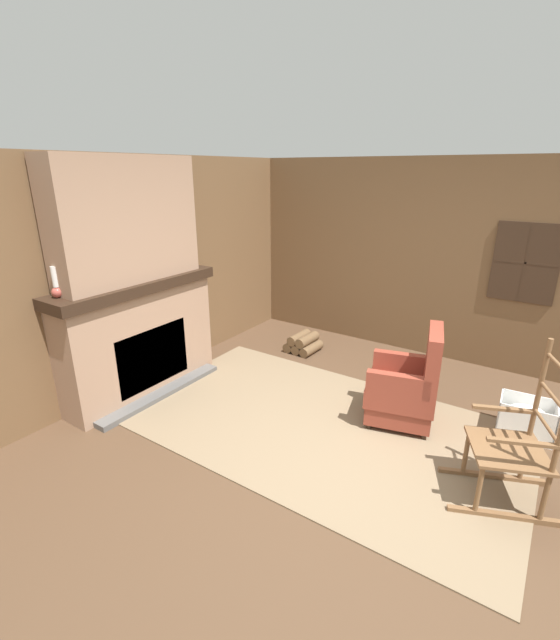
# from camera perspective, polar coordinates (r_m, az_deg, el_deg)

# --- Properties ---
(ground_plane) EXTENTS (14.00, 14.00, 0.00)m
(ground_plane) POSITION_cam_1_polar(r_m,az_deg,el_deg) (3.76, 10.00, -19.52)
(ground_plane) COLOR #4C3523
(wood_panel_wall_left) EXTENTS (0.06, 6.13, 2.50)m
(wood_panel_wall_left) POSITION_cam_1_polar(r_m,az_deg,el_deg) (4.87, -20.62, 5.20)
(wood_panel_wall_left) COLOR brown
(wood_panel_wall_left) RESTS_ON ground
(wood_panel_wall_back) EXTENTS (6.13, 0.09, 2.50)m
(wood_panel_wall_back) POSITION_cam_1_polar(r_m,az_deg,el_deg) (5.73, 22.55, 6.99)
(wood_panel_wall_back) COLOR brown
(wood_panel_wall_back) RESTS_ON ground
(fireplace_hearth) EXTENTS (0.61, 1.86, 1.26)m
(fireplace_hearth) POSITION_cam_1_polar(r_m,az_deg,el_deg) (4.86, -18.06, -2.25)
(fireplace_hearth) COLOR #9E7A60
(fireplace_hearth) RESTS_ON ground
(chimney_breast) EXTENTS (0.35, 1.55, 1.22)m
(chimney_breast) POSITION_cam_1_polar(r_m,az_deg,el_deg) (4.58, -19.81, 12.42)
(chimney_breast) COLOR #9E7A60
(chimney_breast) RESTS_ON fireplace_hearth
(area_rug) EXTENTS (3.71, 2.17, 0.01)m
(area_rug) POSITION_cam_1_polar(r_m,az_deg,el_deg) (4.29, 5.06, -13.68)
(area_rug) COLOR #7A664C
(area_rug) RESTS_ON ground
(armchair) EXTENTS (0.75, 0.72, 0.99)m
(armchair) POSITION_cam_1_polar(r_m,az_deg,el_deg) (4.31, 16.44, -8.82)
(armchair) COLOR brown
(armchair) RESTS_ON ground
(rocking_chair) EXTENTS (0.92, 0.74, 1.23)m
(rocking_chair) POSITION_cam_1_polar(r_m,az_deg,el_deg) (3.65, 28.70, -15.12)
(rocking_chair) COLOR brown
(rocking_chair) RESTS_ON ground
(firewood_stack) EXTENTS (0.42, 0.42, 0.25)m
(firewood_stack) POSITION_cam_1_polar(r_m,az_deg,el_deg) (5.82, 3.11, -3.12)
(firewood_stack) COLOR brown
(firewood_stack) RESTS_ON ground
(laundry_basket) EXTENTS (0.49, 0.36, 0.34)m
(laundry_basket) POSITION_cam_1_polar(r_m,az_deg,el_deg) (4.66, 29.98, -11.21)
(laundry_basket) COLOR white
(laundry_basket) RESTS_ON ground
(oil_lamp_vase) EXTENTS (0.10, 0.10, 0.28)m
(oil_lamp_vase) POSITION_cam_1_polar(r_m,az_deg,el_deg) (4.29, -27.64, 3.96)
(oil_lamp_vase) COLOR #B24C42
(oil_lamp_vase) RESTS_ON fireplace_hearth
(storage_case) EXTENTS (0.16, 0.25, 0.11)m
(storage_case) POSITION_cam_1_polar(r_m,az_deg,el_deg) (5.06, -14.12, 7.18)
(storage_case) COLOR gray
(storage_case) RESTS_ON fireplace_hearth
(decorative_plate_on_mantel) EXTENTS (0.08, 0.30, 0.30)m
(decorative_plate_on_mantel) POSITION_cam_1_polar(r_m,az_deg,el_deg) (4.78, -18.39, 7.16)
(decorative_plate_on_mantel) COLOR gold
(decorative_plate_on_mantel) RESTS_ON fireplace_hearth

